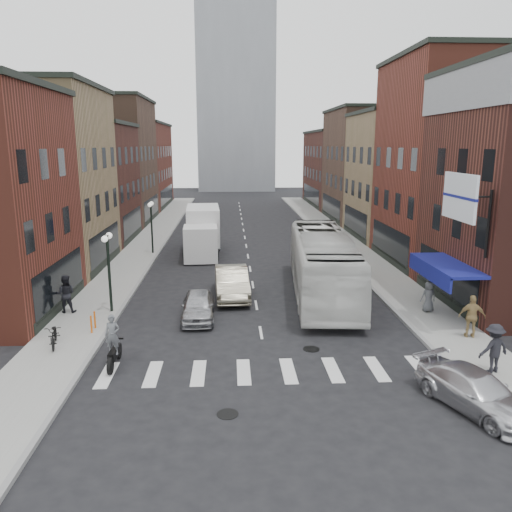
{
  "coord_description": "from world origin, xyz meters",
  "views": [
    {
      "loc": [
        -1.35,
        -20.42,
        8.38
      ],
      "look_at": [
        0.09,
        6.85,
        2.28
      ],
      "focal_mm": 35.0,
      "sensor_mm": 36.0,
      "label": 1
    }
  ],
  "objects_px": {
    "streetlamp_far": "(151,218)",
    "sedan_left_near": "(198,306)",
    "bike_rack": "(93,322)",
    "motorcycle_rider": "(113,342)",
    "ped_right_b": "(472,316)",
    "ped_right_a": "(494,348)",
    "box_truck": "(203,232)",
    "curb_car": "(475,391)",
    "sedan_left_far": "(232,282)",
    "parked_bicycle": "(54,335)",
    "ped_right_c": "(429,297)",
    "ped_left_solo": "(66,294)",
    "transit_bus": "(322,264)",
    "streetlamp_near": "(108,258)",
    "billboard_sign": "(461,198)"
  },
  "relations": [
    {
      "from": "streetlamp_near",
      "to": "parked_bicycle",
      "type": "distance_m",
      "value": 5.13
    },
    {
      "from": "streetlamp_far",
      "to": "transit_bus",
      "type": "height_order",
      "value": "streetlamp_far"
    },
    {
      "from": "streetlamp_near",
      "to": "ped_right_c",
      "type": "xyz_separation_m",
      "value": [
        15.98,
        -0.91,
        -1.98
      ]
    },
    {
      "from": "curb_car",
      "to": "ped_right_b",
      "type": "distance_m",
      "value": 6.28
    },
    {
      "from": "parked_bicycle",
      "to": "ped_right_a",
      "type": "distance_m",
      "value": 17.38
    },
    {
      "from": "billboard_sign",
      "to": "ped_left_solo",
      "type": "relative_size",
      "value": 1.93
    },
    {
      "from": "curb_car",
      "to": "ped_right_c",
      "type": "relative_size",
      "value": 2.75
    },
    {
      "from": "bike_rack",
      "to": "motorcycle_rider",
      "type": "xyz_separation_m",
      "value": [
        1.72,
        -3.55,
        0.43
      ]
    },
    {
      "from": "transit_bus",
      "to": "parked_bicycle",
      "type": "xyz_separation_m",
      "value": [
        -12.58,
        -7.09,
        -1.18
      ]
    },
    {
      "from": "streetlamp_far",
      "to": "motorcycle_rider",
      "type": "bearing_deg",
      "value": -85.7
    },
    {
      "from": "streetlamp_far",
      "to": "ped_left_solo",
      "type": "bearing_deg",
      "value": -98.89
    },
    {
      "from": "curb_car",
      "to": "ped_right_a",
      "type": "bearing_deg",
      "value": 30.2
    },
    {
      "from": "motorcycle_rider",
      "to": "ped_right_c",
      "type": "bearing_deg",
      "value": 21.8
    },
    {
      "from": "sedan_left_far",
      "to": "sedan_left_near",
      "type": "bearing_deg",
      "value": -118.22
    },
    {
      "from": "transit_bus",
      "to": "sedan_left_far",
      "type": "height_order",
      "value": "transit_bus"
    },
    {
      "from": "streetlamp_far",
      "to": "motorcycle_rider",
      "type": "xyz_separation_m",
      "value": [
        1.52,
        -20.25,
        -1.93
      ]
    },
    {
      "from": "bike_rack",
      "to": "box_truck",
      "type": "distance_m",
      "value": 17.35
    },
    {
      "from": "sedan_left_near",
      "to": "curb_car",
      "type": "height_order",
      "value": "sedan_left_near"
    },
    {
      "from": "ped_right_a",
      "to": "ped_right_b",
      "type": "relative_size",
      "value": 0.98
    },
    {
      "from": "motorcycle_rider",
      "to": "sedan_left_far",
      "type": "relative_size",
      "value": 0.41
    },
    {
      "from": "ped_left_solo",
      "to": "box_truck",
      "type": "bearing_deg",
      "value": -115.45
    },
    {
      "from": "ped_right_c",
      "to": "transit_bus",
      "type": "bearing_deg",
      "value": -40.79
    },
    {
      "from": "motorcycle_rider",
      "to": "ped_right_c",
      "type": "relative_size",
      "value": 1.34
    },
    {
      "from": "streetlamp_near",
      "to": "box_truck",
      "type": "height_order",
      "value": "streetlamp_near"
    },
    {
      "from": "motorcycle_rider",
      "to": "parked_bicycle",
      "type": "xyz_separation_m",
      "value": [
        -2.87,
        1.85,
        -0.35
      ]
    },
    {
      "from": "sedan_left_near",
      "to": "ped_right_b",
      "type": "height_order",
      "value": "ped_right_b"
    },
    {
      "from": "streetlamp_far",
      "to": "sedan_left_near",
      "type": "bearing_deg",
      "value": -73.56
    },
    {
      "from": "ped_right_c",
      "to": "sedan_left_far",
      "type": "bearing_deg",
      "value": -22.98
    },
    {
      "from": "sedan_left_far",
      "to": "curb_car",
      "type": "height_order",
      "value": "sedan_left_far"
    },
    {
      "from": "streetlamp_near",
      "to": "curb_car",
      "type": "height_order",
      "value": "streetlamp_near"
    },
    {
      "from": "bike_rack",
      "to": "transit_bus",
      "type": "xyz_separation_m",
      "value": [
        11.43,
        5.39,
        1.26
      ]
    },
    {
      "from": "sedan_left_far",
      "to": "curb_car",
      "type": "distance_m",
      "value": 14.84
    },
    {
      "from": "sedan_left_far",
      "to": "motorcycle_rider",
      "type": "bearing_deg",
      "value": -120.44
    },
    {
      "from": "transit_bus",
      "to": "streetlamp_near",
      "type": "bearing_deg",
      "value": -161.62
    },
    {
      "from": "streetlamp_far",
      "to": "curb_car",
      "type": "height_order",
      "value": "streetlamp_far"
    },
    {
      "from": "box_truck",
      "to": "motorcycle_rider",
      "type": "xyz_separation_m",
      "value": [
        -2.37,
        -20.36,
        -0.78
      ]
    },
    {
      "from": "curb_car",
      "to": "parked_bicycle",
      "type": "relative_size",
      "value": 2.34
    },
    {
      "from": "curb_car",
      "to": "ped_left_solo",
      "type": "distance_m",
      "value": 18.96
    },
    {
      "from": "sedan_left_far",
      "to": "parked_bicycle",
      "type": "bearing_deg",
      "value": -139.9
    },
    {
      "from": "ped_right_a",
      "to": "box_truck",
      "type": "bearing_deg",
      "value": -75.22
    },
    {
      "from": "sedan_left_near",
      "to": "ped_left_solo",
      "type": "xyz_separation_m",
      "value": [
        -6.63,
        0.93,
        0.44
      ]
    },
    {
      "from": "streetlamp_far",
      "to": "sedan_left_near",
      "type": "xyz_separation_m",
      "value": [
        4.43,
        -15.0,
        -2.24
      ]
    },
    {
      "from": "streetlamp_near",
      "to": "sedan_left_near",
      "type": "bearing_deg",
      "value": -12.73
    },
    {
      "from": "parked_bicycle",
      "to": "ped_right_b",
      "type": "distance_m",
      "value": 17.86
    },
    {
      "from": "ped_right_b",
      "to": "sedan_left_near",
      "type": "bearing_deg",
      "value": -2.27
    },
    {
      "from": "sedan_left_far",
      "to": "ped_left_solo",
      "type": "distance_m",
      "value": 8.72
    },
    {
      "from": "ped_left_solo",
      "to": "ped_right_b",
      "type": "relative_size",
      "value": 1.01
    },
    {
      "from": "bike_rack",
      "to": "motorcycle_rider",
      "type": "bearing_deg",
      "value": -64.12
    },
    {
      "from": "bike_rack",
      "to": "box_truck",
      "type": "relative_size",
      "value": 0.1
    },
    {
      "from": "transit_bus",
      "to": "ped_right_b",
      "type": "bearing_deg",
      "value": -48.38
    }
  ]
}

